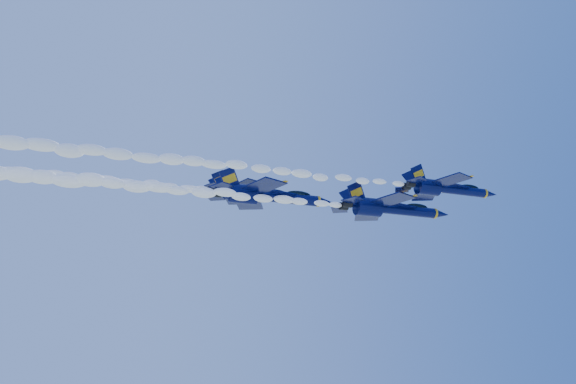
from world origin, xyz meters
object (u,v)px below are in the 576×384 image
object	(u,v)px
jet_second	(390,208)
jet_lead	(446,189)
jet_fourth	(251,193)
jet_third	(268,196)

from	to	relation	value
jet_second	jet_lead	bearing A→B (deg)	-62.13
jet_second	jet_fourth	size ratio (longest dim) A/B	1.08
jet_lead	jet_second	distance (m)	9.88
jet_lead	jet_fourth	bearing A→B (deg)	135.44
jet_lead	jet_fourth	xyz separation A→B (m)	(-23.37, 23.02, 4.33)
jet_lead	jet_second	size ratio (longest dim) A/B	0.82
jet_lead	jet_second	bearing A→B (deg)	117.87
jet_third	jet_fourth	xyz separation A→B (m)	(-0.41, 9.38, 3.44)
jet_lead	jet_third	distance (m)	26.73
jet_lead	jet_second	world-z (taller)	jet_lead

